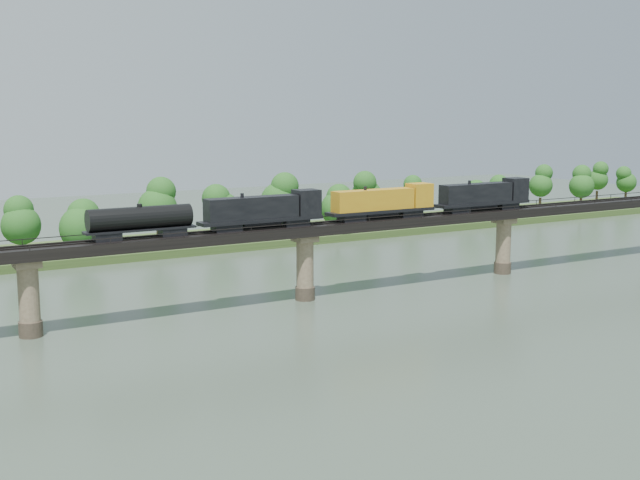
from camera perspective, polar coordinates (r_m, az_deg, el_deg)
ground at (r=98.09m, az=7.58°, el=-7.75°), size 400.00×400.00×0.00m
far_bank at (r=171.38m, az=-10.06°, el=-0.24°), size 300.00×24.00×1.60m
bridge at (r=121.15m, az=-1.08°, el=-1.75°), size 236.00×30.00×11.50m
bridge_superstructure at (r=120.11m, az=-1.09°, el=1.21°), size 220.00×4.90×0.75m
far_treeline at (r=163.42m, az=-12.30°, el=2.08°), size 289.06×17.54×13.60m
freight_train at (r=123.34m, az=1.74°, el=2.47°), size 77.14×3.01×5.31m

